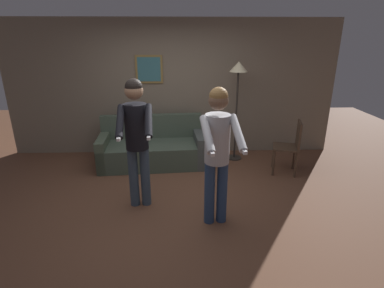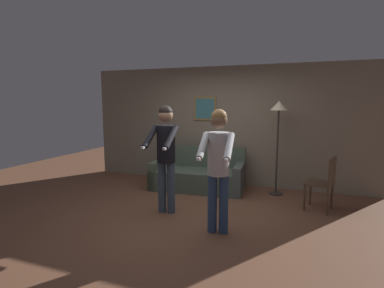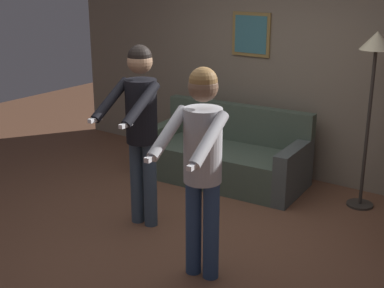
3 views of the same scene
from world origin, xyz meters
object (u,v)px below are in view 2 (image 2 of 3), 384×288
object	(u,v)px
couch	(198,176)
person_standing_right	(218,159)
dining_chair_distant	(325,180)
torchiere_lamp	(279,117)
person_standing_left	(166,148)

from	to	relation	value
couch	person_standing_right	size ratio (longest dim) A/B	1.13
person_standing_right	dining_chair_distant	size ratio (longest dim) A/B	1.86
torchiere_lamp	person_standing_right	xyz separation A→B (m)	(-0.60, -2.14, -0.48)
couch	person_standing_right	xyz separation A→B (m)	(0.97, -1.93, 0.78)
dining_chair_distant	couch	bearing A→B (deg)	168.72
person_standing_left	dining_chair_distant	distance (m)	2.71
couch	dining_chair_distant	bearing A→B (deg)	-11.28
person_standing_right	dining_chair_distant	bearing A→B (deg)	45.16
person_standing_left	person_standing_right	bearing A→B (deg)	-24.17
torchiere_lamp	person_standing_right	size ratio (longest dim) A/B	1.07
person_standing_left	person_standing_right	distance (m)	1.11
torchiere_lamp	person_standing_left	distance (m)	2.38
couch	dining_chair_distant	distance (m)	2.48
couch	dining_chair_distant	xyz separation A→B (m)	(2.42, -0.48, 0.25)
person_standing_left	dining_chair_distant	xyz separation A→B (m)	(2.45, 1.00, -0.55)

